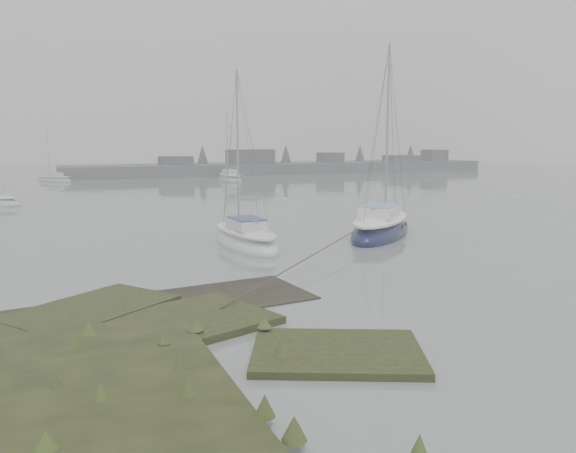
{
  "coord_description": "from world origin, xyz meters",
  "views": [
    {
      "loc": [
        -4.78,
        -10.34,
        4.43
      ],
      "look_at": [
        1.92,
        5.47,
        1.8
      ],
      "focal_mm": 35.0,
      "sensor_mm": 36.0,
      "label": 1
    }
  ],
  "objects": [
    {
      "name": "sailboat_far_b",
      "position": [
        13.52,
        49.26,
        0.26
      ],
      "size": [
        1.96,
        5.91,
        8.33
      ],
      "rotation": [
        0.0,
        0.0,
        -0.0
      ],
      "color": "#A5ACAF",
      "rests_on": "ground"
    },
    {
      "name": "ground",
      "position": [
        0.0,
        30.0,
        0.0
      ],
      "size": [
        160.0,
        160.0,
        0.0
      ],
      "primitive_type": "plane",
      "color": "slate",
      "rests_on": "ground"
    },
    {
      "name": "sailboat_white",
      "position": [
        2.68,
        11.92,
        0.25
      ],
      "size": [
        2.14,
        5.74,
        7.98
      ],
      "rotation": [
        0.0,
        0.0,
        0.05
      ],
      "color": "silver",
      "rests_on": "ground"
    },
    {
      "name": "far_shoreline",
      "position": [
        26.84,
        61.9,
        0.85
      ],
      "size": [
        60.0,
        8.0,
        4.15
      ],
      "color": "#4C4F51",
      "rests_on": "ground"
    },
    {
      "name": "sailboat_far_c",
      "position": [
        -4.38,
        56.43,
        0.2
      ],
      "size": [
        4.28,
        4.15,
        6.33
      ],
      "rotation": [
        0.0,
        0.0,
        0.82
      ],
      "color": "#ACB1B5",
      "rests_on": "ground"
    },
    {
      "name": "sailboat_main",
      "position": [
        9.44,
        11.99,
        0.3
      ],
      "size": [
        6.41,
        6.36,
        9.59
      ],
      "rotation": [
        0.0,
        0.0,
        -0.79
      ],
      "color": "black",
      "rests_on": "ground"
    }
  ]
}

